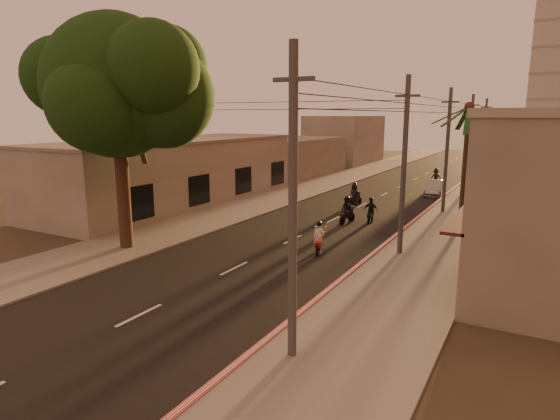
% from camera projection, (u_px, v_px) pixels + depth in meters
% --- Properties ---
extents(ground, '(160.00, 160.00, 0.00)m').
position_uv_depth(ground, '(208.00, 282.00, 20.24)').
color(ground, '#383023').
rests_on(ground, ground).
extents(road, '(10.00, 140.00, 0.02)m').
position_uv_depth(road, '(362.00, 205.00, 37.39)').
color(road, black).
rests_on(road, ground).
extents(sidewalk_right, '(5.00, 140.00, 0.12)m').
position_uv_depth(sidewalk_right, '(461.00, 214.00, 33.81)').
color(sidewalk_right, slate).
rests_on(sidewalk_right, ground).
extents(sidewalk_left, '(5.00, 140.00, 0.12)m').
position_uv_depth(sidewalk_left, '(280.00, 197.00, 40.94)').
color(sidewalk_left, slate).
rests_on(sidewalk_left, ground).
extents(curb_stripe, '(0.20, 60.00, 0.20)m').
position_uv_depth(curb_stripe, '(411.00, 224.00, 30.66)').
color(curb_stripe, red).
rests_on(curb_stripe, ground).
extents(left_building, '(8.20, 24.20, 5.20)m').
position_uv_depth(left_building, '(176.00, 171.00, 38.37)').
color(left_building, '#A59F95').
rests_on(left_building, ground).
extents(broadleaf_tree, '(9.60, 8.70, 12.10)m').
position_uv_depth(broadleaf_tree, '(124.00, 87.00, 23.54)').
color(broadleaf_tree, black).
rests_on(broadleaf_tree, ground).
extents(palm_tree, '(5.00, 5.00, 8.20)m').
position_uv_depth(palm_tree, '(469.00, 114.00, 28.74)').
color(palm_tree, black).
rests_on(palm_tree, ground).
extents(utility_poles, '(1.20, 48.26, 9.00)m').
position_uv_depth(utility_poles, '(449.00, 123.00, 33.14)').
color(utility_poles, '#38383A').
rests_on(utility_poles, ground).
extents(filler_right, '(8.00, 14.00, 6.00)m').
position_uv_depth(filler_right, '(560.00, 153.00, 51.57)').
color(filler_right, '#A59F95').
rests_on(filler_right, ground).
extents(filler_left_near, '(8.00, 14.00, 4.40)m').
position_uv_depth(filler_left_near, '(289.00, 157.00, 55.60)').
color(filler_left_near, '#A59F95').
rests_on(filler_left_near, ground).
extents(filler_left_far, '(8.00, 14.00, 7.00)m').
position_uv_depth(filler_left_far, '(345.00, 139.00, 70.78)').
color(filler_left_far, '#A59F95').
rests_on(filler_left_far, ground).
extents(scooter_red, '(0.88, 1.72, 1.73)m').
position_uv_depth(scooter_red, '(319.00, 239.00, 24.29)').
color(scooter_red, black).
rests_on(scooter_red, ground).
extents(scooter_mid_a, '(1.06, 1.92, 1.89)m').
position_uv_depth(scooter_mid_a, '(347.00, 211.00, 30.91)').
color(scooter_mid_a, black).
rests_on(scooter_mid_a, ground).
extents(scooter_mid_b, '(1.05, 1.75, 1.72)m').
position_uv_depth(scooter_mid_b, '(371.00, 211.00, 31.44)').
color(scooter_mid_b, black).
rests_on(scooter_mid_b, ground).
extents(scooter_far_a, '(1.11, 1.90, 1.89)m').
position_uv_depth(scooter_far_a, '(354.00, 195.00, 37.05)').
color(scooter_far_a, black).
rests_on(scooter_far_a, ground).
extents(scooter_far_b, '(1.25, 1.91, 1.88)m').
position_uv_depth(scooter_far_b, '(436.00, 178.00, 47.35)').
color(scooter_far_b, black).
rests_on(scooter_far_b, ground).
extents(parked_car, '(2.04, 4.40, 1.38)m').
position_uv_depth(parked_car, '(435.00, 188.00, 41.95)').
color(parked_car, '#979A9E').
rests_on(parked_car, ground).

